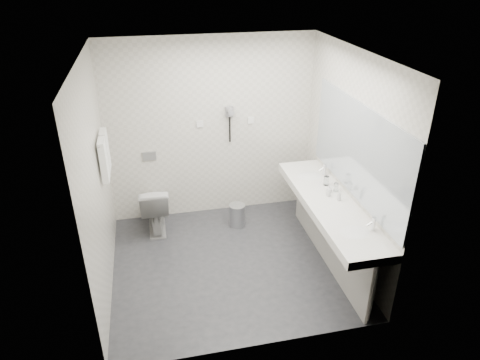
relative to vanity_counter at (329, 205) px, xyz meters
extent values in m
plane|color=#2B2B30|center=(-1.12, 0.20, -0.80)|extent=(2.80, 2.80, 0.00)
plane|color=silver|center=(-1.12, 0.20, 1.70)|extent=(2.80, 2.80, 0.00)
plane|color=beige|center=(-1.12, 1.50, 0.45)|extent=(2.80, 0.00, 2.80)
plane|color=beige|center=(-1.12, -1.10, 0.45)|extent=(2.80, 0.00, 2.80)
plane|color=beige|center=(-2.52, 0.20, 0.45)|extent=(0.00, 2.60, 2.60)
plane|color=beige|center=(0.27, 0.20, 0.45)|extent=(0.00, 2.60, 2.60)
cube|color=silver|center=(0.00, 0.00, 0.00)|extent=(0.55, 2.20, 0.10)
cube|color=gray|center=(0.02, 0.00, -0.42)|extent=(0.03, 2.15, 0.75)
cylinder|color=silver|center=(0.05, -1.04, -0.42)|extent=(0.06, 0.06, 0.75)
cylinder|color=silver|center=(0.05, 1.04, -0.42)|extent=(0.06, 0.06, 0.75)
cube|color=#B2BCC6|center=(0.26, 0.00, 0.65)|extent=(0.02, 2.20, 1.05)
ellipsoid|color=white|center=(0.00, -0.65, 0.04)|extent=(0.40, 0.31, 0.05)
ellipsoid|color=white|center=(0.00, 0.65, 0.04)|extent=(0.40, 0.31, 0.05)
cylinder|color=silver|center=(0.19, -0.65, 0.12)|extent=(0.04, 0.04, 0.15)
cylinder|color=silver|center=(0.19, 0.65, 0.12)|extent=(0.04, 0.04, 0.15)
imported|color=white|center=(0.03, 0.11, 0.10)|extent=(0.06, 0.06, 0.09)
imported|color=white|center=(0.07, 0.20, 0.09)|extent=(0.07, 0.07, 0.08)
imported|color=white|center=(0.11, -0.01, 0.11)|extent=(0.05, 0.05, 0.12)
cylinder|color=silver|center=(0.16, 0.21, 0.10)|extent=(0.06, 0.06, 0.10)
cylinder|color=silver|center=(0.11, 0.38, 0.11)|extent=(0.07, 0.07, 0.12)
imported|color=white|center=(-1.97, 1.16, -0.46)|extent=(0.39, 0.67, 0.68)
cube|color=#B2B5BA|center=(-1.98, 1.49, 0.15)|extent=(0.18, 0.02, 0.12)
cylinder|color=#B2B5BA|center=(-0.87, 1.01, -0.65)|extent=(0.24, 0.24, 0.31)
cylinder|color=#B2B5BA|center=(-0.87, 1.01, -0.48)|extent=(0.22, 0.22, 0.02)
cylinder|color=silver|center=(-2.47, 0.75, 0.75)|extent=(0.02, 0.62, 0.02)
cube|color=white|center=(-2.46, 0.61, 0.53)|extent=(0.07, 0.24, 0.48)
cube|color=white|center=(-2.46, 0.89, 0.53)|extent=(0.07, 0.24, 0.48)
cube|color=gray|center=(-0.88, 1.47, 0.70)|extent=(0.10, 0.04, 0.14)
cylinder|color=gray|center=(-0.88, 1.40, 0.73)|extent=(0.08, 0.14, 0.08)
cylinder|color=black|center=(-0.88, 1.46, 0.45)|extent=(0.02, 0.02, 0.35)
cube|color=white|center=(-1.27, 1.49, 0.55)|extent=(0.09, 0.02, 0.09)
cube|color=white|center=(-0.57, 1.49, 0.55)|extent=(0.09, 0.02, 0.09)
camera|label=1|loc=(-1.92, -4.00, 2.54)|focal=32.61mm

